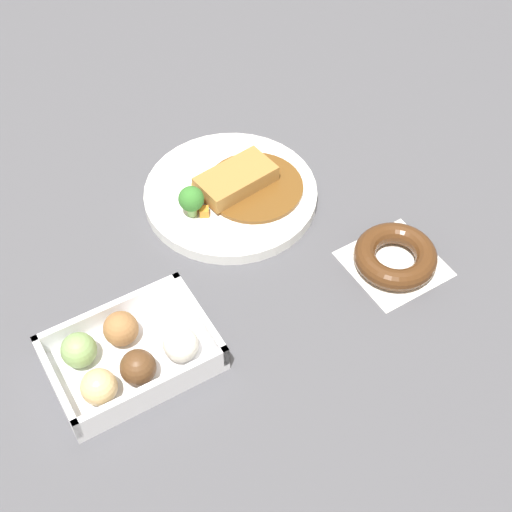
# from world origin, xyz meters

# --- Properties ---
(ground_plane) EXTENTS (1.60, 1.60, 0.00)m
(ground_plane) POSITION_xyz_m (0.00, 0.00, 0.00)
(ground_plane) COLOR #4C4C51
(curry_plate) EXTENTS (0.25, 0.25, 0.07)m
(curry_plate) POSITION_xyz_m (0.08, 0.01, 0.01)
(curry_plate) COLOR white
(curry_plate) RESTS_ON ground_plane
(donut_box) EXTENTS (0.19, 0.13, 0.06)m
(donut_box) POSITION_xyz_m (-0.16, -0.17, 0.02)
(donut_box) COLOR white
(donut_box) RESTS_ON ground_plane
(chocolate_ring_donut) EXTENTS (0.12, 0.12, 0.03)m
(chocolate_ring_donut) POSITION_xyz_m (0.21, -0.20, 0.02)
(chocolate_ring_donut) COLOR white
(chocolate_ring_donut) RESTS_ON ground_plane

